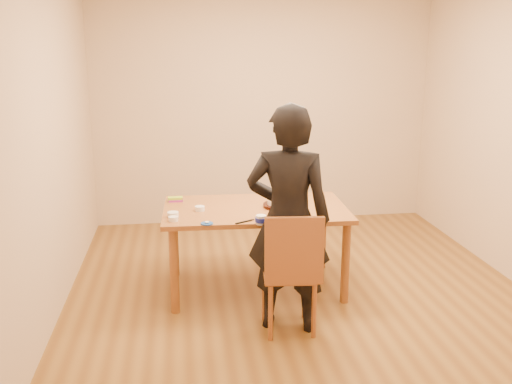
{
  "coord_description": "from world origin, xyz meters",
  "views": [
    {
      "loc": [
        -0.99,
        -4.47,
        2.12
      ],
      "look_at": [
        -0.37,
        0.16,
        0.9
      ],
      "focal_mm": 40.0,
      "sensor_mm": 36.0,
      "label": 1
    }
  ],
  "objects": [
    {
      "name": "room_shell",
      "position": [
        0.0,
        0.34,
        1.35
      ],
      "size": [
        4.0,
        4.5,
        2.7
      ],
      "color": "brown",
      "rests_on": "ground"
    },
    {
      "name": "dining_table",
      "position": [
        -0.37,
        0.21,
        0.73
      ],
      "size": [
        1.6,
        0.98,
        0.04
      ],
      "primitive_type": "cube",
      "rotation": [
        0.0,
        0.0,
        -0.03
      ],
      "color": "brown",
      "rests_on": "floor"
    },
    {
      "name": "dining_chair",
      "position": [
        -0.22,
        -0.57,
        0.45
      ],
      "size": [
        0.41,
        0.41,
        0.04
      ],
      "primitive_type": "cube",
      "rotation": [
        0.0,
        0.0,
        -0.09
      ],
      "color": "brown",
      "rests_on": "floor"
    },
    {
      "name": "cake_plate",
      "position": [
        -0.14,
        0.2,
        0.76
      ],
      "size": [
        0.32,
        0.32,
        0.02
      ],
      "primitive_type": "cylinder",
      "color": "red",
      "rests_on": "dining_table"
    },
    {
      "name": "cake",
      "position": [
        -0.14,
        0.2,
        0.81
      ],
      "size": [
        0.25,
        0.25,
        0.08
      ],
      "primitive_type": "cylinder",
      "color": "white",
      "rests_on": "cake_plate"
    },
    {
      "name": "frosting_dome",
      "position": [
        -0.14,
        0.2,
        0.87
      ],
      "size": [
        0.24,
        0.24,
        0.03
      ],
      "primitive_type": "ellipsoid",
      "color": "white",
      "rests_on": "cake"
    },
    {
      "name": "frosting_tub",
      "position": [
        -0.38,
        -0.27,
        0.79
      ],
      "size": [
        0.08,
        0.08,
        0.07
      ],
      "primitive_type": "cylinder",
      "color": "white",
      "rests_on": "dining_table"
    },
    {
      "name": "frosting_lid",
      "position": [
        -0.8,
        -0.2,
        0.75
      ],
      "size": [
        0.1,
        0.1,
        0.01
      ],
      "primitive_type": "cylinder",
      "color": "#174399",
      "rests_on": "dining_table"
    },
    {
      "name": "frosting_dollop",
      "position": [
        -0.8,
        -0.2,
        0.77
      ],
      "size": [
        0.04,
        0.04,
        0.02
      ],
      "primitive_type": "ellipsoid",
      "color": "white",
      "rests_on": "frosting_lid"
    },
    {
      "name": "ramekin_green",
      "position": [
        -1.07,
        -0.09,
        0.77
      ],
      "size": [
        0.08,
        0.08,
        0.04
      ],
      "primitive_type": "cylinder",
      "color": "white",
      "rests_on": "dining_table"
    },
    {
      "name": "ramekin_yellow",
      "position": [
        -0.84,
        0.17,
        0.77
      ],
      "size": [
        0.08,
        0.08,
        0.04
      ],
      "primitive_type": "cylinder",
      "color": "white",
      "rests_on": "dining_table"
    },
    {
      "name": "ramekin_multi",
      "position": [
        -1.07,
        0.01,
        0.77
      ],
      "size": [
        0.09,
        0.09,
        0.04
      ],
      "primitive_type": "cylinder",
      "color": "white",
      "rests_on": "dining_table"
    },
    {
      "name": "candy_box_pink",
      "position": [
        -1.05,
        0.49,
        0.76
      ],
      "size": [
        0.12,
        0.06,
        0.02
      ],
      "primitive_type": "cube",
      "rotation": [
        0.0,
        0.0,
        0.0
      ],
      "color": "#C12D9D",
      "rests_on": "dining_table"
    },
    {
      "name": "candy_box_green",
      "position": [
        -1.05,
        0.5,
        0.78
      ],
      "size": [
        0.13,
        0.07,
        0.02
      ],
      "primitive_type": "cube",
      "rotation": [
        0.0,
        0.0,
        0.04
      ],
      "color": "#4BB321",
      "rests_on": "candy_box_pink"
    },
    {
      "name": "spatula",
      "position": [
        -0.5,
        -0.2,
        0.75
      ],
      "size": [
        0.16,
        0.1,
        0.01
      ],
      "primitive_type": "cube",
      "rotation": [
        0.0,
        0.0,
        0.52
      ],
      "color": "black",
      "rests_on": "dining_table"
    },
    {
      "name": "person",
      "position": [
        -0.22,
        -0.52,
        0.86
      ],
      "size": [
        0.72,
        0.58,
        1.72
      ],
      "primitive_type": "imported",
      "rotation": [
        0.0,
        0.0,
        2.85
      ],
      "color": "black",
      "rests_on": "floor"
    }
  ]
}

